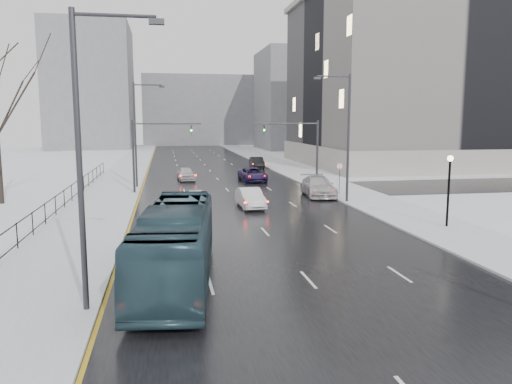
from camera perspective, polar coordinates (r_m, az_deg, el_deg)
road at (r=57.62m, az=-4.65°, el=1.73°), size 16.00×150.00×0.04m
cross_road at (r=45.78m, az=-3.15°, el=0.06°), size 130.00×10.00×0.04m
sidewalk_left at (r=57.54m, az=-15.12°, el=1.52°), size 5.00×150.00×0.16m
sidewalk_right at (r=59.56m, az=5.46°, el=1.99°), size 5.00×150.00×0.16m
park_strip at (r=59.11m, az=-24.33°, el=1.22°), size 14.00×150.00×0.12m
tree_park_e at (r=43.35m, az=-27.05°, el=-1.33°), size 9.45×9.45×13.50m
iron_fence at (r=28.51m, az=-25.13°, el=-3.90°), size 0.06×70.00×1.30m
streetlight_r_mid at (r=39.47m, az=10.21°, el=6.80°), size 2.95×0.25×10.00m
streetlight_l_near at (r=17.18m, az=-18.86°, el=4.80°), size 2.95×0.25×10.00m
streetlight_l_far at (r=49.04m, az=-13.39°, el=6.96°), size 2.95×0.25×10.00m
lamppost_r_mid at (r=31.89m, az=21.20°, el=1.24°), size 0.36×0.36×4.28m
mast_signal_right at (r=46.86m, az=5.77°, el=5.24°), size 6.10×0.33×6.50m
mast_signal_left at (r=45.07m, az=-12.51°, el=4.97°), size 6.10×0.33×6.50m
no_uturn_sign at (r=43.78m, az=9.54°, el=2.59°), size 0.60×0.06×2.70m
civic_building at (r=80.19m, az=20.54°, el=11.07°), size 41.00×31.00×24.80m
bldg_far_right at (r=117.00m, az=6.50°, el=10.37°), size 24.00×20.00×22.00m
bldg_far_left at (r=123.29m, az=-18.30°, el=11.30°), size 18.00×22.00×28.00m
bldg_far_center at (r=137.33m, az=-6.38°, el=9.21°), size 30.00×18.00×18.00m
bus at (r=20.36m, az=-9.07°, el=-5.87°), size 3.86×11.36×3.10m
sedan_center_near at (r=37.19m, az=-6.91°, el=-0.79°), size 1.91×4.14×1.37m
sedan_right_near at (r=37.05m, az=-0.67°, el=-0.68°), size 1.77×4.54×1.47m
sedan_right_cross at (r=53.20m, az=-0.38°, el=2.02°), size 2.70×5.33×1.44m
sedan_right_far at (r=43.03m, az=7.12°, el=0.64°), size 2.86×5.98×1.68m
sedan_center_far at (r=54.43m, az=-8.03°, el=2.09°), size 2.03×4.40×1.46m
sedan_right_distant at (r=67.91m, az=0.10°, el=3.39°), size 1.69×4.56×1.49m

